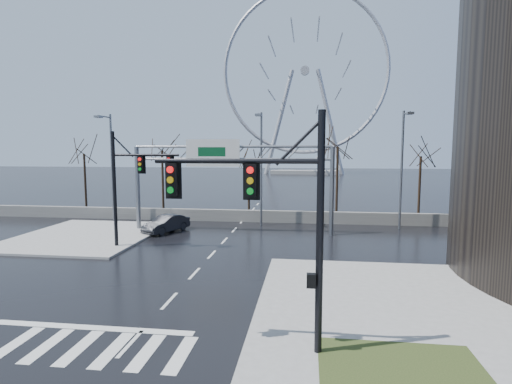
% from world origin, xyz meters
% --- Properties ---
extents(ground, '(260.00, 260.00, 0.00)m').
position_xyz_m(ground, '(0.00, 0.00, 0.00)').
color(ground, black).
rests_on(ground, ground).
extents(sidewalk_right_ext, '(12.00, 10.00, 0.15)m').
position_xyz_m(sidewalk_right_ext, '(10.00, 2.00, 0.07)').
color(sidewalk_right_ext, gray).
rests_on(sidewalk_right_ext, ground).
extents(sidewalk_far, '(10.00, 12.00, 0.15)m').
position_xyz_m(sidewalk_far, '(-11.00, 12.00, 0.07)').
color(sidewalk_far, gray).
rests_on(sidewalk_far, ground).
extents(grass_strip, '(5.00, 4.00, 0.02)m').
position_xyz_m(grass_strip, '(9.00, -5.00, 0.15)').
color(grass_strip, '#293918').
rests_on(grass_strip, sidewalk_near).
extents(barrier_wall, '(52.00, 0.50, 1.10)m').
position_xyz_m(barrier_wall, '(0.00, 20.00, 0.55)').
color(barrier_wall, slate).
rests_on(barrier_wall, ground).
extents(signal_mast_near, '(5.52, 0.41, 8.00)m').
position_xyz_m(signal_mast_near, '(5.14, -4.04, 4.87)').
color(signal_mast_near, black).
rests_on(signal_mast_near, ground).
extents(signal_mast_far, '(4.72, 0.41, 8.00)m').
position_xyz_m(signal_mast_far, '(-5.87, 8.96, 4.83)').
color(signal_mast_far, black).
rests_on(signal_mast_far, ground).
extents(sign_gantry, '(16.36, 0.40, 7.60)m').
position_xyz_m(sign_gantry, '(-0.38, 14.96, 5.18)').
color(sign_gantry, slate).
rests_on(sign_gantry, ground).
extents(streetlight_left, '(0.50, 2.55, 10.00)m').
position_xyz_m(streetlight_left, '(-12.00, 18.16, 5.89)').
color(streetlight_left, slate).
rests_on(streetlight_left, ground).
extents(streetlight_mid, '(0.50, 2.55, 10.00)m').
position_xyz_m(streetlight_mid, '(2.00, 18.16, 5.89)').
color(streetlight_mid, slate).
rests_on(streetlight_mid, ground).
extents(streetlight_right, '(0.50, 2.55, 10.00)m').
position_xyz_m(streetlight_right, '(14.00, 18.16, 5.89)').
color(streetlight_right, slate).
rests_on(streetlight_right, ground).
extents(tree_far_left, '(3.50, 3.50, 7.00)m').
position_xyz_m(tree_far_left, '(-18.00, 24.00, 5.57)').
color(tree_far_left, black).
rests_on(tree_far_left, ground).
extents(tree_left, '(3.75, 3.75, 7.50)m').
position_xyz_m(tree_left, '(-9.00, 23.50, 5.98)').
color(tree_left, black).
rests_on(tree_left, ground).
extents(tree_center, '(3.25, 3.25, 6.50)m').
position_xyz_m(tree_center, '(0.00, 24.50, 5.17)').
color(tree_center, black).
rests_on(tree_center, ground).
extents(tree_right, '(3.90, 3.90, 7.80)m').
position_xyz_m(tree_right, '(9.00, 23.50, 6.22)').
color(tree_right, black).
rests_on(tree_right, ground).
extents(tree_far_right, '(3.40, 3.40, 6.80)m').
position_xyz_m(tree_far_right, '(17.00, 24.00, 5.41)').
color(tree_far_right, black).
rests_on(tree_far_right, ground).
extents(ferris_wheel, '(45.00, 6.00, 50.91)m').
position_xyz_m(ferris_wheel, '(5.00, 95.00, 26.13)').
color(ferris_wheel, gray).
rests_on(ferris_wheel, ground).
extents(car, '(3.10, 4.49, 1.40)m').
position_xyz_m(car, '(-5.38, 14.44, 0.70)').
color(car, black).
rests_on(car, ground).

